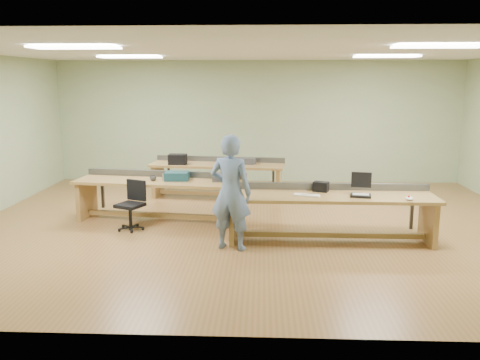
# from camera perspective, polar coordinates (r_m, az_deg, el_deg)

# --- Properties ---
(floor) EXTENTS (10.00, 10.00, 0.00)m
(floor) POSITION_cam_1_polar(r_m,az_deg,el_deg) (9.03, 1.67, -5.07)
(floor) COLOR brown
(floor) RESTS_ON ground
(ceiling) EXTENTS (10.00, 10.00, 0.00)m
(ceiling) POSITION_cam_1_polar(r_m,az_deg,el_deg) (8.68, 1.79, 14.31)
(ceiling) COLOR silver
(ceiling) RESTS_ON wall_back
(wall_back) EXTENTS (10.00, 0.04, 3.00)m
(wall_back) POSITION_cam_1_polar(r_m,az_deg,el_deg) (12.71, 2.00, 6.53)
(wall_back) COLOR #9BB186
(wall_back) RESTS_ON floor
(wall_front) EXTENTS (10.00, 0.04, 3.00)m
(wall_front) POSITION_cam_1_polar(r_m,az_deg,el_deg) (4.78, 1.01, -1.18)
(wall_front) COLOR #9BB186
(wall_front) RESTS_ON floor
(fluor_panels) EXTENTS (6.20, 3.50, 0.03)m
(fluor_panels) POSITION_cam_1_polar(r_m,az_deg,el_deg) (8.68, 1.79, 14.11)
(fluor_panels) COLOR white
(fluor_panels) RESTS_ON ceiling
(workbench_front) EXTENTS (3.28, 0.89, 0.86)m
(workbench_front) POSITION_cam_1_polar(r_m,az_deg,el_deg) (8.18, 10.06, -2.86)
(workbench_front) COLOR #A27D44
(workbench_front) RESTS_ON floor
(workbench_mid) EXTENTS (3.13, 1.19, 0.86)m
(workbench_mid) POSITION_cam_1_polar(r_m,az_deg,el_deg) (9.32, -8.90, -1.13)
(workbench_mid) COLOR #A27D44
(workbench_mid) RESTS_ON floor
(workbench_back) EXTENTS (2.94, 1.08, 0.86)m
(workbench_back) POSITION_cam_1_polar(r_m,az_deg,el_deg) (11.00, -2.54, 0.85)
(workbench_back) COLOR #A27D44
(workbench_back) RESTS_ON floor
(person) EXTENTS (0.73, 0.57, 1.75)m
(person) POSITION_cam_1_polar(r_m,az_deg,el_deg) (7.57, -1.05, -1.41)
(person) COLOR #637DA1
(person) RESTS_ON floor
(laptop_base) EXTENTS (0.35, 0.30, 0.03)m
(laptop_base) POSITION_cam_1_polar(r_m,az_deg,el_deg) (8.07, 13.40, -1.71)
(laptop_base) COLOR black
(laptop_base) RESTS_ON workbench_front
(laptop_screen) EXTENTS (0.31, 0.07, 0.24)m
(laptop_screen) POSITION_cam_1_polar(r_m,az_deg,el_deg) (8.14, 13.47, 0.02)
(laptop_screen) COLOR black
(laptop_screen) RESTS_ON laptop_base
(keyboard) EXTENTS (0.42, 0.25, 0.02)m
(keyboard) POSITION_cam_1_polar(r_m,az_deg,el_deg) (7.96, 7.50, -1.71)
(keyboard) COLOR white
(keyboard) RESTS_ON workbench_front
(trackball_mouse) EXTENTS (0.16, 0.17, 0.06)m
(trackball_mouse) POSITION_cam_1_polar(r_m,az_deg,el_deg) (8.02, 18.48, -1.97)
(trackball_mouse) COLOR white
(trackball_mouse) RESTS_ON workbench_front
(camera_bag) EXTENTS (0.27, 0.23, 0.16)m
(camera_bag) POSITION_cam_1_polar(r_m,az_deg,el_deg) (8.30, 9.07, -0.74)
(camera_bag) COLOR black
(camera_bag) RESTS_ON workbench_front
(task_chair) EXTENTS (0.60, 0.60, 0.84)m
(task_chair) POSITION_cam_1_polar(r_m,az_deg,el_deg) (8.89, -12.05, -3.52)
(task_chair) COLOR black
(task_chair) RESTS_ON floor
(parts_bin_teal) EXTENTS (0.42, 0.32, 0.15)m
(parts_bin_teal) POSITION_cam_1_polar(r_m,az_deg,el_deg) (9.22, -7.10, 0.46)
(parts_bin_teal) COLOR #143941
(parts_bin_teal) RESTS_ON workbench_mid
(parts_bin_grey) EXTENTS (0.43, 0.28, 0.12)m
(parts_bin_grey) POSITION_cam_1_polar(r_m,az_deg,el_deg) (9.09, -1.72, 0.29)
(parts_bin_grey) COLOR #353537
(parts_bin_grey) RESTS_ON workbench_mid
(mug) EXTENTS (0.15, 0.15, 0.09)m
(mug) POSITION_cam_1_polar(r_m,az_deg,el_deg) (9.23, -9.74, 0.22)
(mug) COLOR #353537
(mug) RESTS_ON workbench_mid
(drinks_can) EXTENTS (0.07, 0.07, 0.12)m
(drinks_can) POSITION_cam_1_polar(r_m,az_deg,el_deg) (9.22, -8.52, 0.33)
(drinks_can) COLOR #BCBDC1
(drinks_can) RESTS_ON workbench_mid
(storage_box_back) EXTENTS (0.38, 0.27, 0.22)m
(storage_box_back) POSITION_cam_1_polar(r_m,az_deg,el_deg) (10.95, -7.02, 2.32)
(storage_box_back) COLOR black
(storage_box_back) RESTS_ON workbench_back
(tray_back) EXTENTS (0.37, 0.31, 0.13)m
(tray_back) POSITION_cam_1_polar(r_m,az_deg,el_deg) (10.91, 0.87, 2.15)
(tray_back) COLOR #353537
(tray_back) RESTS_ON workbench_back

